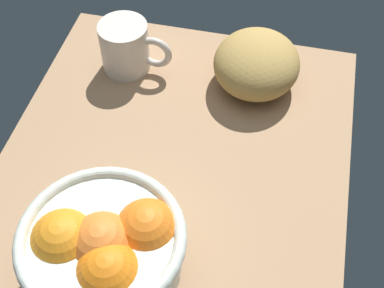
% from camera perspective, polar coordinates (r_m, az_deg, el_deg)
% --- Properties ---
extents(ground_plane, '(0.75, 0.53, 0.03)m').
position_cam_1_polar(ground_plane, '(0.79, -3.16, -6.22)').
color(ground_plane, '#A7805B').
extents(fruit_bowl, '(0.20, 0.20, 0.12)m').
position_cam_1_polar(fruit_bowl, '(0.67, -9.31, -11.06)').
color(fruit_bowl, silver).
rests_on(fruit_bowl, ground).
extents(bread_loaf, '(0.16, 0.14, 0.09)m').
position_cam_1_polar(bread_loaf, '(0.90, 6.91, 8.54)').
color(bread_loaf, '#B28E4A').
rests_on(bread_loaf, ground).
extents(mug, '(0.08, 0.13, 0.09)m').
position_cam_1_polar(mug, '(0.93, -6.99, 10.24)').
color(mug, silver).
rests_on(mug, ground).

